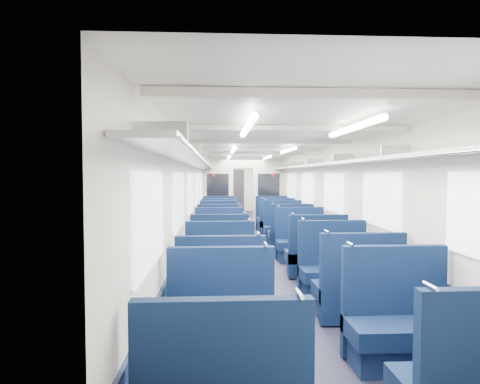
{
  "coord_description": "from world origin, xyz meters",
  "views": [
    {
      "loc": [
        -0.85,
        -10.68,
        1.77
      ],
      "look_at": [
        -0.23,
        1.03,
        1.27
      ],
      "focal_mm": 30.46,
      "sensor_mm": 36.0,
      "label": 1
    }
  ],
  "objects_px": {
    "end_door": "(236,190)",
    "seat_17": "(276,224)",
    "seat_13": "(290,235)",
    "seat_14": "(219,230)",
    "seat_11": "(301,244)",
    "seat_5": "(358,293)",
    "seat_2": "(221,331)",
    "seat_15": "(283,229)",
    "seat_18": "(219,220)",
    "seat_4": "(221,298)",
    "seat_16": "(219,224)",
    "seat_8": "(220,256)",
    "seat_9": "(316,257)",
    "seat_3": "(399,328)",
    "bulkhead": "(243,190)",
    "seat_7": "(334,273)",
    "seat_6": "(220,274)",
    "seat_12": "(220,236)",
    "seat_10": "(220,245)",
    "seat_19": "(272,220)"
  },
  "relations": [
    {
      "from": "end_door",
      "to": "seat_17",
      "type": "distance_m",
      "value": 8.01
    },
    {
      "from": "seat_13",
      "to": "seat_14",
      "type": "xyz_separation_m",
      "value": [
        -1.66,
        1.05,
        0.0
      ]
    },
    {
      "from": "end_door",
      "to": "seat_11",
      "type": "xyz_separation_m",
      "value": [
        0.83,
        -11.41,
        -0.65
      ]
    },
    {
      "from": "seat_5",
      "to": "seat_2",
      "type": "bearing_deg",
      "value": -146.43
    },
    {
      "from": "seat_15",
      "to": "seat_18",
      "type": "distance_m",
      "value": 2.72
    },
    {
      "from": "seat_11",
      "to": "seat_15",
      "type": "xyz_separation_m",
      "value": [
        0.0,
        2.28,
        0.0
      ]
    },
    {
      "from": "seat_4",
      "to": "seat_16",
      "type": "xyz_separation_m",
      "value": [
        0.0,
        6.95,
        0.0
      ]
    },
    {
      "from": "seat_16",
      "to": "seat_13",
      "type": "bearing_deg",
      "value": -52.94
    },
    {
      "from": "seat_8",
      "to": "seat_17",
      "type": "height_order",
      "value": "same"
    },
    {
      "from": "seat_2",
      "to": "seat_9",
      "type": "bearing_deg",
      "value": 62.86
    },
    {
      "from": "seat_18",
      "to": "seat_4",
      "type": "bearing_deg",
      "value": -90.0
    },
    {
      "from": "seat_3",
      "to": "seat_5",
      "type": "distance_m",
      "value": 1.12
    },
    {
      "from": "end_door",
      "to": "seat_15",
      "type": "bearing_deg",
      "value": -84.81
    },
    {
      "from": "seat_14",
      "to": "bulkhead",
      "type": "bearing_deg",
      "value": 76.82
    },
    {
      "from": "seat_9",
      "to": "seat_17",
      "type": "bearing_deg",
      "value": 90.0
    },
    {
      "from": "end_door",
      "to": "seat_4",
      "type": "xyz_separation_m",
      "value": [
        -0.83,
        -14.99,
        -0.65
      ]
    },
    {
      "from": "seat_4",
      "to": "seat_18",
      "type": "relative_size",
      "value": 1.0
    },
    {
      "from": "seat_2",
      "to": "seat_11",
      "type": "height_order",
      "value": "same"
    },
    {
      "from": "seat_5",
      "to": "seat_7",
      "type": "height_order",
      "value": "same"
    },
    {
      "from": "seat_5",
      "to": "seat_18",
      "type": "distance_m",
      "value": 8.06
    },
    {
      "from": "seat_6",
      "to": "seat_7",
      "type": "height_order",
      "value": "same"
    },
    {
      "from": "seat_12",
      "to": "seat_17",
      "type": "xyz_separation_m",
      "value": [
        1.66,
        2.33,
        0.0
      ]
    },
    {
      "from": "seat_10",
      "to": "seat_16",
      "type": "xyz_separation_m",
      "value": [
        0.0,
        3.36,
        0.0
      ]
    },
    {
      "from": "seat_2",
      "to": "seat_10",
      "type": "distance_m",
      "value": 4.56
    },
    {
      "from": "seat_16",
      "to": "seat_17",
      "type": "bearing_deg",
      "value": 3.73
    },
    {
      "from": "seat_4",
      "to": "seat_8",
      "type": "height_order",
      "value": "same"
    },
    {
      "from": "seat_7",
      "to": "seat_18",
      "type": "height_order",
      "value": "same"
    },
    {
      "from": "seat_5",
      "to": "seat_17",
      "type": "bearing_deg",
      "value": 90.0
    },
    {
      "from": "seat_2",
      "to": "seat_7",
      "type": "relative_size",
      "value": 1.0
    },
    {
      "from": "seat_11",
      "to": "seat_16",
      "type": "bearing_deg",
      "value": 116.22
    },
    {
      "from": "end_door",
      "to": "seat_16",
      "type": "relative_size",
      "value": 1.78
    },
    {
      "from": "end_door",
      "to": "seat_11",
      "type": "distance_m",
      "value": 11.46
    },
    {
      "from": "seat_4",
      "to": "seat_16",
      "type": "height_order",
      "value": "same"
    },
    {
      "from": "seat_3",
      "to": "seat_7",
      "type": "relative_size",
      "value": 1.0
    },
    {
      "from": "seat_10",
      "to": "seat_16",
      "type": "bearing_deg",
      "value": 90.0
    },
    {
      "from": "seat_2",
      "to": "seat_6",
      "type": "xyz_separation_m",
      "value": [
        0.0,
        2.1,
        0.0
      ]
    },
    {
      "from": "seat_14",
      "to": "seat_19",
      "type": "distance_m",
      "value": 2.81
    },
    {
      "from": "seat_10",
      "to": "seat_11",
      "type": "height_order",
      "value": "same"
    },
    {
      "from": "seat_6",
      "to": "seat_7",
      "type": "xyz_separation_m",
      "value": [
        1.66,
        0.02,
        0.0
      ]
    },
    {
      "from": "seat_6",
      "to": "seat_13",
      "type": "distance_m",
      "value": 3.98
    },
    {
      "from": "seat_2",
      "to": "seat_16",
      "type": "relative_size",
      "value": 1.0
    },
    {
      "from": "seat_10",
      "to": "seat_19",
      "type": "bearing_deg",
      "value": 69.64
    },
    {
      "from": "seat_18",
      "to": "seat_17",
      "type": "bearing_deg",
      "value": -29.96
    },
    {
      "from": "seat_3",
      "to": "seat_18",
      "type": "height_order",
      "value": "same"
    },
    {
      "from": "end_door",
      "to": "seat_7",
      "type": "relative_size",
      "value": 1.78
    },
    {
      "from": "seat_7",
      "to": "seat_13",
      "type": "distance_m",
      "value": 3.61
    },
    {
      "from": "bulkhead",
      "to": "seat_17",
      "type": "xyz_separation_m",
      "value": [
        0.83,
        -2.29,
        -0.89
      ]
    },
    {
      "from": "seat_19",
      "to": "seat_15",
      "type": "bearing_deg",
      "value": -90.0
    },
    {
      "from": "seat_3",
      "to": "seat_17",
      "type": "height_order",
      "value": "same"
    },
    {
      "from": "seat_12",
      "to": "seat_14",
      "type": "relative_size",
      "value": 1.0
    }
  ]
}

